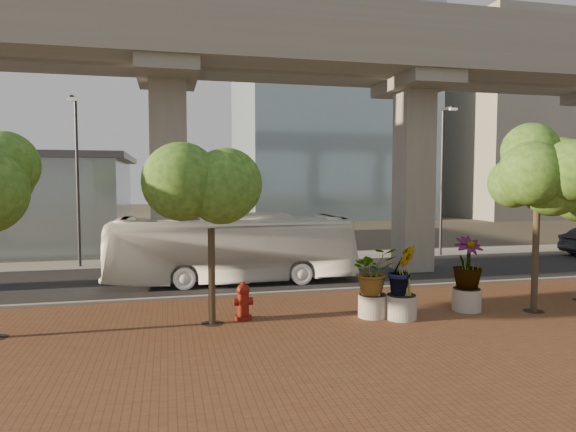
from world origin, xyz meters
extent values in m
plane|color=#3D392C|center=(0.00, 0.00, 0.00)|extent=(160.00, 160.00, 0.00)
cube|color=brown|center=(0.00, -8.00, 0.03)|extent=(70.00, 13.00, 0.06)
cube|color=black|center=(0.00, 2.00, 0.02)|extent=(90.00, 8.00, 0.04)
cube|color=gray|center=(0.00, -2.00, 0.08)|extent=(70.00, 0.25, 0.16)
cube|color=gray|center=(0.00, 7.50, 0.03)|extent=(90.00, 3.00, 0.06)
cube|color=gray|center=(0.00, 0.40, 10.50)|extent=(72.00, 2.40, 1.80)
cube|color=gray|center=(0.00, 3.60, 10.50)|extent=(72.00, 2.40, 1.80)
cube|color=gray|center=(0.00, -0.70, 11.90)|extent=(72.00, 0.12, 1.00)
cube|color=gray|center=(0.00, 4.70, 11.90)|extent=(72.00, 0.12, 1.00)
cube|color=gray|center=(38.00, 36.00, 12.00)|extent=(18.00, 16.00, 24.00)
imported|color=white|center=(-3.30, 0.85, 1.53)|extent=(11.01, 2.82, 3.05)
cylinder|color=maroon|center=(-3.72, -5.38, 0.12)|extent=(0.56, 0.56, 0.12)
cylinder|color=maroon|center=(-3.72, -5.38, 0.57)|extent=(0.37, 0.37, 0.90)
sphere|color=maroon|center=(-3.72, -5.38, 1.02)|extent=(0.43, 0.43, 0.43)
cylinder|color=maroon|center=(-3.72, -5.38, 1.22)|extent=(0.12, 0.12, 0.16)
cylinder|color=maroon|center=(-3.72, -5.38, 0.65)|extent=(0.62, 0.25, 0.25)
cylinder|color=#99968A|center=(0.50, -6.06, 0.43)|extent=(0.96, 0.96, 0.74)
imported|color=#265015|center=(0.50, -6.06, 1.60)|extent=(2.13, 2.13, 1.60)
cylinder|color=gray|center=(4.00, -6.03, 0.44)|extent=(0.98, 0.98, 0.76)
imported|color=#265015|center=(4.00, -6.03, 1.73)|extent=(2.40, 2.40, 1.80)
cylinder|color=#9B988C|center=(1.32, -6.49, 0.45)|extent=(1.00, 1.00, 0.78)
imported|color=#265015|center=(1.32, -6.49, 1.68)|extent=(2.23, 2.23, 1.67)
cylinder|color=#493C29|center=(-4.75, -5.66, 1.57)|extent=(0.22, 0.22, 3.03)
cylinder|color=black|center=(-4.75, -5.66, 0.07)|extent=(0.70, 0.70, 0.01)
cylinder|color=#493C29|center=(6.22, -6.65, 1.87)|extent=(0.22, 0.22, 3.63)
cylinder|color=black|center=(6.22, -6.65, 0.07)|extent=(0.70, 0.70, 0.01)
cylinder|color=#323238|center=(-10.62, 6.85, 4.38)|extent=(0.15, 0.15, 8.68)
cube|color=#323238|center=(-10.62, 6.31, 8.72)|extent=(0.16, 1.08, 0.16)
cube|color=silver|center=(-10.62, 5.77, 8.61)|extent=(0.43, 0.22, 0.13)
cylinder|color=#333338|center=(10.00, 6.21, 4.41)|extent=(0.15, 0.15, 8.74)
cube|color=#333338|center=(10.00, 5.67, 8.78)|extent=(0.16, 1.09, 0.16)
cube|color=silver|center=(10.00, 5.12, 8.67)|extent=(0.44, 0.22, 0.13)
camera|label=1|loc=(-6.06, -21.71, 4.59)|focal=32.00mm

